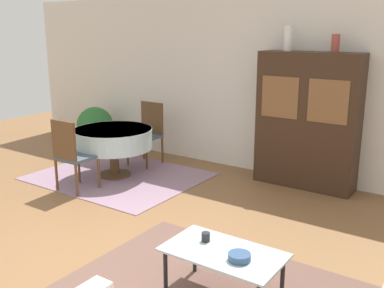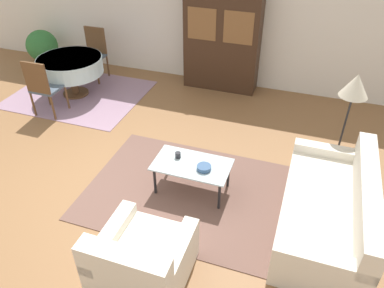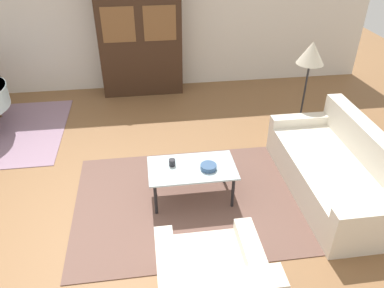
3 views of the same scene
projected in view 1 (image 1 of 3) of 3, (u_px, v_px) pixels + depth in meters
The scene contains 13 objects.
ground_plane at pixel (90, 269), 4.22m from camera, with size 14.00×14.00×0.00m, color brown.
wall_back at pixel (264, 86), 6.78m from camera, with size 10.00×0.06×2.70m.
dining_rug at pixel (119, 176), 6.85m from camera, with size 2.41×1.95×0.01m.
coffee_table at pixel (223, 256), 3.67m from camera, with size 0.98×0.56×0.43m.
display_cabinet at pixel (307, 121), 6.23m from camera, with size 1.39×0.43×1.89m.
dining_table at pixel (113, 139), 6.73m from camera, with size 1.18×1.18×0.73m.
dining_chair_near at pixel (71, 152), 6.08m from camera, with size 0.44×0.44×1.01m.
dining_chair_far at pixel (148, 130), 7.38m from camera, with size 0.44×0.44×1.01m.
cup at pixel (206, 237), 3.82m from camera, with size 0.07×0.07×0.08m.
bowl at pixel (239, 257), 3.51m from camera, with size 0.18×0.18×0.06m.
vase_tall at pixel (288, 38), 6.15m from camera, with size 0.11×0.11×0.34m.
vase_short at pixel (336, 43), 5.80m from camera, with size 0.11×0.11×0.23m.
potted_plant at pixel (95, 126), 8.23m from camera, with size 0.66×0.66×0.80m.
Camera 1 is at (2.93, -2.58, 2.21)m, focal length 42.00 mm.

